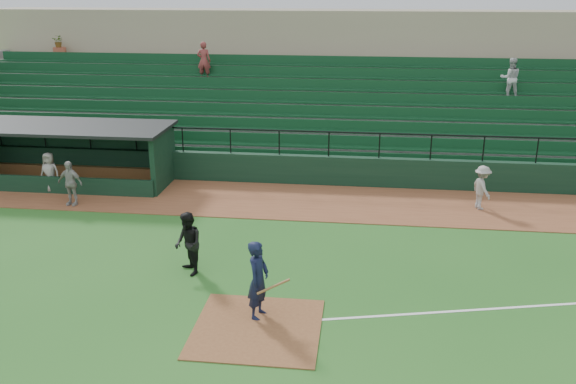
# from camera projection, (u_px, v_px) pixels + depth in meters

# --- Properties ---
(ground) EXTENTS (90.00, 90.00, 0.00)m
(ground) POSITION_uv_depth(u_px,v_px,m) (264.00, 308.00, 15.48)
(ground) COLOR #235A1D
(ground) RESTS_ON ground
(warning_track) EXTENTS (40.00, 4.00, 0.03)m
(warning_track) POSITION_uv_depth(u_px,v_px,m) (298.00, 201.00, 22.99)
(warning_track) COLOR brown
(warning_track) RESTS_ON ground
(home_plate_dirt) EXTENTS (3.00, 3.00, 0.03)m
(home_plate_dirt) POSITION_uv_depth(u_px,v_px,m) (257.00, 328.00, 14.54)
(home_plate_dirt) COLOR brown
(home_plate_dirt) RESTS_ON ground
(stadium_structure) EXTENTS (38.00, 13.08, 6.40)m
(stadium_structure) POSITION_uv_depth(u_px,v_px,m) (316.00, 100.00, 30.20)
(stadium_structure) COLOR black
(stadium_structure) RESTS_ON ground
(dugout) EXTENTS (8.90, 3.20, 2.42)m
(dugout) POSITION_uv_depth(u_px,v_px,m) (67.00, 149.00, 25.16)
(dugout) COLOR black
(dugout) RESTS_ON ground
(batter_at_plate) EXTENTS (1.11, 0.82, 2.00)m
(batter_at_plate) POSITION_uv_depth(u_px,v_px,m) (258.00, 280.00, 14.75)
(batter_at_plate) COLOR black
(batter_at_plate) RESTS_ON ground
(umpire) EXTENTS (1.06, 1.11, 1.81)m
(umpire) POSITION_uv_depth(u_px,v_px,m) (188.00, 244.00, 17.04)
(umpire) COLOR black
(umpire) RESTS_ON ground
(runner) EXTENTS (0.89, 1.17, 1.61)m
(runner) POSITION_uv_depth(u_px,v_px,m) (482.00, 188.00, 21.94)
(runner) COLOR gray
(runner) RESTS_ON warning_track
(dugout_player_a) EXTENTS (1.03, 0.54, 1.67)m
(dugout_player_a) POSITION_uv_depth(u_px,v_px,m) (70.00, 183.00, 22.34)
(dugout_player_a) COLOR #9F9A95
(dugout_player_a) RESTS_ON warning_track
(dugout_player_b) EXTENTS (0.79, 0.53, 1.58)m
(dugout_player_b) POSITION_uv_depth(u_px,v_px,m) (50.00, 172.00, 23.77)
(dugout_player_b) COLOR #9C9892
(dugout_player_b) RESTS_ON warning_track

